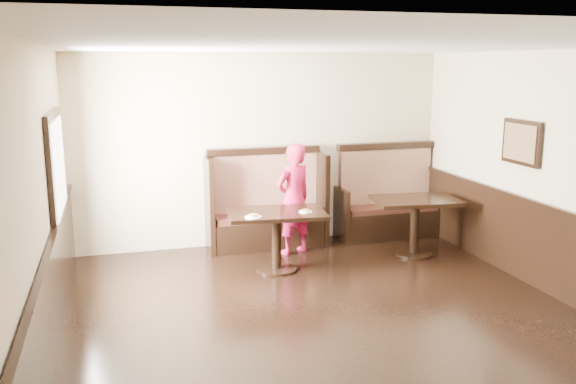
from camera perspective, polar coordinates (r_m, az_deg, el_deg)
name	(u,v)px	position (r m, az deg, el deg)	size (l,w,h in m)	color
ground	(348,341)	(6.15, 5.67, -13.66)	(7.00, 7.00, 0.00)	black
room_shell	(311,269)	(6.04, 2.16, -7.22)	(7.00, 7.00, 7.00)	#C5B38F
booth_main	(266,211)	(8.94, -2.07, -1.78)	(1.75, 0.72, 1.45)	black
booth_neighbor	(388,205)	(9.60, 9.30, -1.25)	(1.65, 0.72, 1.45)	black
table_main	(276,225)	(7.85, -1.09, -3.14)	(1.31, 0.90, 0.79)	black
table_neighbor	(415,213)	(8.69, 11.80, -1.92)	(1.25, 0.90, 0.81)	black
child	(294,199)	(8.53, 0.53, -0.66)	(0.57, 0.38, 1.57)	#C71547
pizza_plate_left	(253,216)	(7.53, -3.27, -2.28)	(0.21, 0.21, 0.04)	white
pizza_plate_right	(305,211)	(7.78, 1.63, -1.80)	(0.17, 0.17, 0.03)	white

